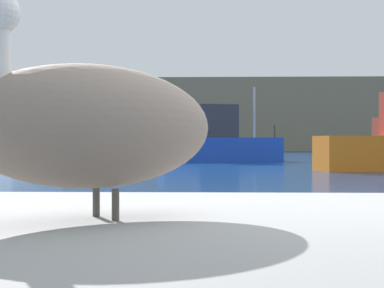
{
  "coord_description": "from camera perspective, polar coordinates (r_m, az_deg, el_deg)",
  "views": [
    {
      "loc": [
        -0.88,
        -3.24,
        1.01
      ],
      "look_at": [
        -1.53,
        15.78,
        0.96
      ],
      "focal_mm": 57.13,
      "sensor_mm": 36.0,
      "label": 1
    }
  ],
  "objects": [
    {
      "name": "pelican",
      "position": [
        2.47,
        -9.45,
        1.88
      ],
      "size": [
        1.27,
        1.06,
        0.86
      ],
      "rotation": [
        0.0,
        0.0,
        -2.49
      ],
      "color": "gray",
      "rests_on": "pier_dock"
    },
    {
      "name": "hillside_backdrop",
      "position": [
        78.17,
        2.61,
        2.61
      ],
      "size": [
        140.0,
        12.21,
        8.75
      ],
      "primitive_type": "cube",
      "color": "#7F755B",
      "rests_on": "ground"
    },
    {
      "name": "fishing_boat_white",
      "position": [
        39.14,
        -17.24,
        0.05
      ],
      "size": [
        7.03,
        3.26,
        4.55
      ],
      "rotation": [
        0.0,
        0.0,
        3.33
      ],
      "color": "white",
      "rests_on": "ground"
    },
    {
      "name": "fishing_boat_blue",
      "position": [
        32.39,
        2.53,
        0.16
      ],
      "size": [
        6.71,
        3.67,
        3.99
      ],
      "rotation": [
        0.0,
        0.0,
        0.26
      ],
      "color": "blue",
      "rests_on": "ground"
    }
  ]
}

